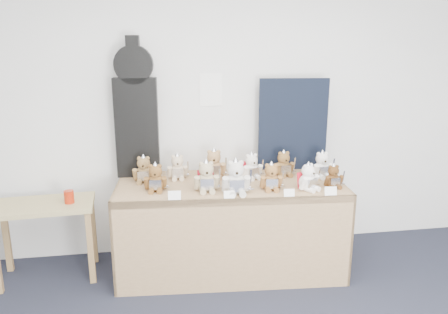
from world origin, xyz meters
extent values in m
plane|color=white|center=(0.00, 2.50, 1.35)|extent=(6.00, 0.00, 6.00)
cube|color=white|center=(-0.01, 2.49, 1.56)|extent=(0.21, 0.00, 0.30)
cube|color=#8F6C49|center=(0.09, 2.02, 0.78)|extent=(2.00, 0.96, 0.06)
cube|color=#8F6C49|center=(0.06, 1.62, 0.40)|extent=(1.94, 0.17, 0.81)
cube|color=#8F6C49|center=(-0.86, 2.09, 0.40)|extent=(0.08, 0.81, 0.81)
cube|color=#8F6C49|center=(1.05, 1.94, 0.40)|extent=(0.08, 0.81, 0.81)
cube|color=tan|center=(-1.48, 2.12, 0.66)|extent=(0.84, 0.51, 0.04)
cube|color=olive|center=(-1.86, 2.28, 0.32)|extent=(0.05, 0.05, 0.64)
cube|color=olive|center=(-1.10, 1.96, 0.32)|extent=(0.05, 0.05, 0.64)
cube|color=olive|center=(-1.13, 2.33, 0.32)|extent=(0.05, 0.05, 0.64)
cube|color=black|center=(-0.69, 2.35, 1.25)|extent=(0.38, 0.14, 0.88)
cylinder|color=black|center=(-0.69, 2.35, 1.80)|extent=(0.34, 0.14, 0.33)
cube|color=black|center=(-0.69, 2.35, 1.93)|extent=(0.12, 0.11, 0.22)
cube|color=black|center=(0.74, 2.33, 1.24)|extent=(0.64, 0.09, 0.86)
cylinder|color=#B0230B|center=(-1.26, 2.09, 0.73)|extent=(0.08, 0.08, 0.11)
ellipsoid|color=brown|center=(-0.54, 1.92, 0.87)|extent=(0.16, 0.14, 0.15)
sphere|color=brown|center=(-0.54, 1.92, 0.97)|extent=(0.11, 0.11, 0.11)
cylinder|color=brown|center=(-0.54, 1.87, 0.96)|extent=(0.05, 0.03, 0.05)
sphere|color=black|center=(-0.55, 1.85, 0.96)|extent=(0.02, 0.02, 0.02)
sphere|color=brown|center=(-0.58, 1.92, 1.02)|extent=(0.04, 0.04, 0.04)
sphere|color=brown|center=(-0.51, 1.91, 1.02)|extent=(0.04, 0.04, 0.04)
cylinder|color=brown|center=(-0.61, 1.90, 0.88)|extent=(0.05, 0.09, 0.11)
cylinder|color=brown|center=(-0.47, 1.89, 0.88)|extent=(0.05, 0.09, 0.11)
cylinder|color=brown|center=(-0.58, 1.87, 0.83)|extent=(0.05, 0.10, 0.04)
cylinder|color=brown|center=(-0.51, 1.86, 0.83)|extent=(0.05, 0.10, 0.04)
cube|color=white|center=(-0.55, 1.86, 0.88)|extent=(0.10, 0.02, 0.08)
cone|color=white|center=(-0.54, 1.92, 1.02)|extent=(0.09, 0.09, 0.07)
cube|color=white|center=(-0.45, 1.88, 0.90)|extent=(0.01, 0.04, 0.16)
cube|color=white|center=(-0.45, 1.88, 0.84)|extent=(0.05, 0.01, 0.01)
ellipsoid|color=tan|center=(-0.13, 1.85, 0.88)|extent=(0.17, 0.14, 0.17)
sphere|color=tan|center=(-0.13, 1.85, 0.99)|extent=(0.12, 0.12, 0.12)
cylinder|color=tan|center=(-0.14, 1.79, 0.98)|extent=(0.05, 0.03, 0.05)
sphere|color=black|center=(-0.14, 1.78, 0.98)|extent=(0.02, 0.02, 0.02)
sphere|color=tan|center=(-0.17, 1.85, 1.04)|extent=(0.04, 0.04, 0.04)
sphere|color=tan|center=(-0.09, 1.84, 1.04)|extent=(0.04, 0.04, 0.04)
cylinder|color=tan|center=(-0.21, 1.83, 0.89)|extent=(0.05, 0.09, 0.12)
cylinder|color=tan|center=(-0.06, 1.82, 0.89)|extent=(0.05, 0.09, 0.12)
cylinder|color=tan|center=(-0.17, 1.79, 0.83)|extent=(0.05, 0.11, 0.05)
cylinder|color=tan|center=(-0.10, 1.79, 0.83)|extent=(0.05, 0.11, 0.05)
cube|color=white|center=(-0.14, 1.78, 0.88)|extent=(0.11, 0.02, 0.09)
cone|color=white|center=(-0.13, 1.85, 1.04)|extent=(0.10, 0.10, 0.08)
cube|color=white|center=(-0.03, 1.81, 0.91)|extent=(0.01, 0.04, 0.17)
cube|color=white|center=(-0.03, 1.81, 0.85)|extent=(0.05, 0.01, 0.01)
cube|color=red|center=(-0.13, 1.91, 0.89)|extent=(0.13, 0.03, 0.15)
ellipsoid|color=silver|center=(0.09, 1.75, 0.89)|extent=(0.19, 0.16, 0.18)
sphere|color=silver|center=(0.09, 1.75, 1.01)|extent=(0.13, 0.13, 0.13)
cylinder|color=silver|center=(0.09, 1.69, 1.00)|extent=(0.06, 0.03, 0.06)
sphere|color=black|center=(0.09, 1.67, 1.00)|extent=(0.02, 0.02, 0.02)
sphere|color=silver|center=(0.05, 1.75, 1.06)|extent=(0.04, 0.04, 0.04)
sphere|color=silver|center=(0.13, 1.75, 1.06)|extent=(0.04, 0.04, 0.04)
cylinder|color=silver|center=(0.00, 1.73, 0.90)|extent=(0.05, 0.10, 0.14)
cylinder|color=silver|center=(0.18, 1.72, 0.90)|extent=(0.05, 0.10, 0.14)
cylinder|color=silver|center=(0.05, 1.69, 0.84)|extent=(0.06, 0.12, 0.05)
cylinder|color=silver|center=(0.13, 1.68, 0.84)|extent=(0.06, 0.12, 0.05)
cube|color=white|center=(0.09, 1.68, 0.89)|extent=(0.12, 0.02, 0.10)
cone|color=white|center=(0.09, 1.75, 1.07)|extent=(0.11, 0.11, 0.09)
cube|color=white|center=(0.20, 1.71, 0.92)|extent=(0.02, 0.05, 0.19)
cube|color=white|center=(0.20, 1.71, 0.85)|extent=(0.05, 0.01, 0.01)
ellipsoid|color=brown|center=(0.39, 1.79, 0.87)|extent=(0.16, 0.14, 0.15)
sphere|color=brown|center=(0.39, 1.79, 0.97)|extent=(0.11, 0.11, 0.11)
cylinder|color=brown|center=(0.39, 1.75, 0.96)|extent=(0.05, 0.03, 0.05)
sphere|color=black|center=(0.39, 1.73, 0.96)|extent=(0.02, 0.02, 0.02)
sphere|color=brown|center=(0.36, 1.80, 1.01)|extent=(0.03, 0.03, 0.03)
sphere|color=brown|center=(0.43, 1.79, 1.01)|extent=(0.03, 0.03, 0.03)
cylinder|color=brown|center=(0.32, 1.78, 0.88)|extent=(0.05, 0.09, 0.11)
cylinder|color=brown|center=(0.46, 1.77, 0.88)|extent=(0.05, 0.09, 0.11)
cylinder|color=brown|center=(0.36, 1.75, 0.83)|extent=(0.05, 0.10, 0.04)
cylinder|color=brown|center=(0.42, 1.74, 0.83)|extent=(0.05, 0.10, 0.04)
cube|color=white|center=(0.39, 1.74, 0.88)|extent=(0.10, 0.03, 0.08)
cone|color=white|center=(0.39, 1.79, 1.02)|extent=(0.09, 0.09, 0.07)
cube|color=white|center=(0.48, 1.75, 0.90)|extent=(0.02, 0.04, 0.16)
cube|color=white|center=(0.48, 1.75, 0.84)|extent=(0.04, 0.01, 0.01)
ellipsoid|color=white|center=(0.69, 1.74, 0.87)|extent=(0.19, 0.18, 0.15)
sphere|color=white|center=(0.69, 1.74, 0.97)|extent=(0.11, 0.11, 0.11)
cylinder|color=white|center=(0.71, 1.70, 0.96)|extent=(0.05, 0.04, 0.05)
sphere|color=black|center=(0.72, 1.68, 0.96)|extent=(0.02, 0.02, 0.02)
sphere|color=white|center=(0.66, 1.72, 1.01)|extent=(0.03, 0.03, 0.03)
sphere|color=white|center=(0.72, 1.75, 1.01)|extent=(0.03, 0.03, 0.03)
cylinder|color=white|center=(0.64, 1.69, 0.88)|extent=(0.08, 0.09, 0.11)
cylinder|color=white|center=(0.76, 1.75, 0.88)|extent=(0.08, 0.09, 0.11)
cylinder|color=white|center=(0.68, 1.67, 0.83)|extent=(0.09, 0.11, 0.04)
cylinder|color=white|center=(0.74, 1.71, 0.83)|extent=(0.09, 0.11, 0.04)
cube|color=white|center=(0.72, 1.69, 0.88)|extent=(0.09, 0.06, 0.08)
cone|color=white|center=(0.69, 1.74, 1.02)|extent=(0.09, 0.09, 0.07)
cube|color=white|center=(0.78, 1.76, 0.90)|extent=(0.03, 0.04, 0.15)
cube|color=white|center=(0.78, 1.76, 0.84)|extent=(0.04, 0.03, 0.01)
cube|color=red|center=(0.66, 1.78, 0.88)|extent=(0.12, 0.08, 0.13)
ellipsoid|color=#53361C|center=(0.92, 1.77, 0.86)|extent=(0.13, 0.11, 0.13)
sphere|color=#53361C|center=(0.92, 1.77, 0.95)|extent=(0.09, 0.09, 0.09)
cylinder|color=#53361C|center=(0.92, 1.73, 0.94)|extent=(0.04, 0.02, 0.04)
sphere|color=black|center=(0.92, 1.72, 0.94)|extent=(0.01, 0.01, 0.01)
sphere|color=#53361C|center=(0.89, 1.77, 0.98)|extent=(0.03, 0.03, 0.03)
sphere|color=#53361C|center=(0.95, 1.77, 0.98)|extent=(0.03, 0.03, 0.03)
cylinder|color=#53361C|center=(0.86, 1.75, 0.87)|extent=(0.04, 0.07, 0.10)
cylinder|color=#53361C|center=(0.98, 1.76, 0.87)|extent=(0.04, 0.07, 0.10)
cylinder|color=#53361C|center=(0.89, 1.72, 0.83)|extent=(0.04, 0.08, 0.04)
cylinder|color=#53361C|center=(0.95, 1.73, 0.83)|extent=(0.04, 0.08, 0.04)
cube|color=white|center=(0.92, 1.72, 0.87)|extent=(0.08, 0.02, 0.07)
cone|color=white|center=(0.92, 1.77, 0.99)|extent=(0.08, 0.08, 0.06)
cube|color=white|center=(1.00, 1.75, 0.89)|extent=(0.01, 0.03, 0.13)
cube|color=white|center=(1.00, 1.75, 0.84)|extent=(0.04, 0.01, 0.01)
ellipsoid|color=#C9B292|center=(-0.35, 2.21, 0.87)|extent=(0.15, 0.13, 0.14)
sphere|color=#C9B292|center=(-0.35, 2.21, 0.97)|extent=(0.11, 0.11, 0.11)
cylinder|color=#C9B292|center=(-0.35, 2.17, 0.96)|extent=(0.05, 0.02, 0.04)
sphere|color=black|center=(-0.35, 2.15, 0.96)|extent=(0.02, 0.02, 0.02)
sphere|color=#C9B292|center=(-0.38, 2.21, 1.01)|extent=(0.03, 0.03, 0.03)
sphere|color=#C9B292|center=(-0.31, 2.21, 1.01)|extent=(0.03, 0.03, 0.03)
cylinder|color=#C9B292|center=(-0.41, 2.20, 0.88)|extent=(0.04, 0.08, 0.11)
cylinder|color=#C9B292|center=(-0.28, 2.19, 0.88)|extent=(0.04, 0.08, 0.11)
cylinder|color=#C9B292|center=(-0.38, 2.16, 0.83)|extent=(0.05, 0.09, 0.04)
cylinder|color=#C9B292|center=(-0.31, 2.16, 0.83)|extent=(0.05, 0.09, 0.04)
cube|color=white|center=(-0.35, 2.16, 0.87)|extent=(0.09, 0.02, 0.08)
cone|color=white|center=(-0.35, 2.21, 1.01)|extent=(0.09, 0.09, 0.07)
cube|color=white|center=(-0.26, 2.18, 0.90)|extent=(0.01, 0.04, 0.15)
cube|color=white|center=(-0.26, 2.18, 0.84)|extent=(0.04, 0.01, 0.01)
ellipsoid|color=tan|center=(-0.02, 2.21, 0.88)|extent=(0.18, 0.16, 0.17)
sphere|color=tan|center=(-0.02, 2.21, 0.99)|extent=(0.12, 0.12, 0.12)
cylinder|color=tan|center=(-0.03, 2.15, 0.98)|extent=(0.05, 0.03, 0.05)
sphere|color=black|center=(-0.03, 2.14, 0.98)|extent=(0.02, 0.02, 0.02)
sphere|color=tan|center=(-0.06, 2.21, 1.04)|extent=(0.04, 0.04, 0.04)
sphere|color=tan|center=(0.02, 2.20, 1.04)|extent=(0.04, 0.04, 0.04)
cylinder|color=tan|center=(-0.10, 2.19, 0.89)|extent=(0.06, 0.10, 0.13)
cylinder|color=tan|center=(0.06, 2.18, 0.89)|extent=(0.06, 0.10, 0.13)
cylinder|color=tan|center=(-0.06, 2.15, 0.83)|extent=(0.06, 0.11, 0.05)
cylinder|color=tan|center=(0.01, 2.14, 0.83)|extent=(0.06, 0.11, 0.05)
cube|color=white|center=(-0.03, 2.14, 0.89)|extent=(0.11, 0.03, 0.09)
cone|color=white|center=(-0.02, 2.21, 1.05)|extent=(0.10, 0.10, 0.08)
cube|color=white|center=(0.08, 2.16, 0.91)|extent=(0.02, 0.04, 0.18)
cube|color=white|center=(0.08, 2.16, 0.85)|extent=(0.05, 0.01, 0.01)
ellipsoid|color=white|center=(0.30, 2.12, 0.87)|extent=(0.17, 0.15, 0.15)
sphere|color=white|center=(0.30, 2.12, 0.97)|extent=(0.11, 0.11, 0.11)
cylinder|color=white|center=(0.31, 2.08, 0.96)|extent=(0.05, 0.03, 0.05)
sphere|color=black|center=(0.32, 2.06, 0.96)|extent=(0.02, 0.02, 0.02)
sphere|color=white|center=(0.27, 2.12, 1.01)|extent=(0.03, 0.03, 0.03)
sphere|color=white|center=(0.34, 2.13, 1.01)|extent=(0.03, 0.03, 0.03)
cylinder|color=white|center=(0.24, 2.09, 0.88)|extent=(0.06, 0.09, 0.11)
cylinder|color=white|center=(0.38, 2.12, 0.88)|extent=(0.06, 0.09, 0.11)
cylinder|color=white|center=(0.28, 2.07, 0.83)|extent=(0.06, 0.10, 0.04)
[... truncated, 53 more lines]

